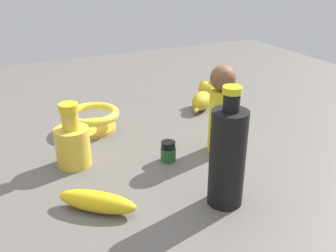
# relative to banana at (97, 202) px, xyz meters

# --- Properties ---
(ground) EXTENTS (2.00, 2.00, 0.00)m
(ground) POSITION_rel_banana_xyz_m (0.14, -0.21, -0.02)
(ground) COLOR #5B5651
(banana) EXTENTS (0.13, 0.14, 0.04)m
(banana) POSITION_rel_banana_xyz_m (0.00, 0.00, 0.00)
(banana) COLOR yellow
(banana) RESTS_ON ground
(bottle_tall) EXTENTS (0.07, 0.07, 0.23)m
(bottle_tall) POSITION_rel_banana_xyz_m (-0.08, -0.23, 0.08)
(bottle_tall) COLOR black
(bottle_tall) RESTS_ON ground
(bottle_short) EXTENTS (0.08, 0.08, 0.15)m
(bottle_short) POSITION_rel_banana_xyz_m (0.19, -0.00, 0.03)
(bottle_short) COLOR gold
(bottle_short) RESTS_ON ground
(person_figure_adult) EXTENTS (0.07, 0.07, 0.21)m
(person_figure_adult) POSITION_rel_banana_xyz_m (0.11, -0.33, 0.09)
(person_figure_adult) COLOR yellow
(person_figure_adult) RESTS_ON ground
(nail_polish_jar) EXTENTS (0.04, 0.04, 0.05)m
(nail_polish_jar) POSITION_rel_banana_xyz_m (0.11, -0.20, 0.00)
(nail_polish_jar) COLOR #255327
(nail_polish_jar) RESTS_ON ground
(bowl) EXTENTS (0.14, 0.14, 0.06)m
(bowl) POSITION_rel_banana_xyz_m (0.35, -0.09, 0.02)
(bowl) COLOR gold
(bowl) RESTS_ON ground
(cat_figurine) EXTENTS (0.11, 0.11, 0.08)m
(cat_figurine) POSITION_rel_banana_xyz_m (0.36, -0.44, 0.02)
(cat_figurine) COLOR gold
(cat_figurine) RESTS_ON ground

